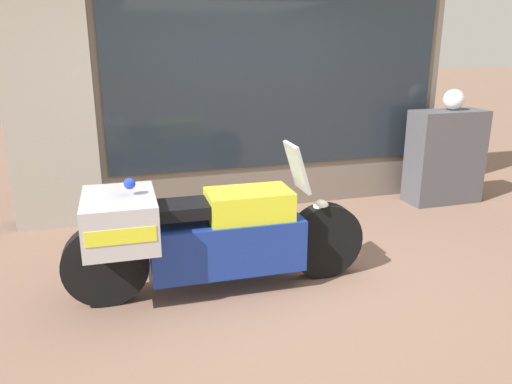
# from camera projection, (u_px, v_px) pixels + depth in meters

# --- Properties ---
(ground_plane) EXTENTS (60.00, 60.00, 0.00)m
(ground_plane) POSITION_uv_depth(u_px,v_px,m) (298.00, 269.00, 4.64)
(ground_plane) COLOR #7A5B4C
(shop_building) EXTENTS (5.28, 0.55, 4.19)m
(shop_building) POSITION_uv_depth(u_px,v_px,m) (207.00, 34.00, 5.75)
(shop_building) COLOR #6B6056
(shop_building) RESTS_ON ground
(window_display) EXTENTS (3.89, 0.30, 1.98)m
(window_display) POSITION_uv_depth(u_px,v_px,m) (270.00, 166.00, 6.47)
(window_display) COLOR slate
(window_display) RESTS_ON ground
(paramedic_motorcycle) EXTENTS (2.54, 0.77, 1.23)m
(paramedic_motorcycle) POSITION_uv_depth(u_px,v_px,m) (198.00, 233.00, 4.07)
(paramedic_motorcycle) COLOR black
(paramedic_motorcycle) RESTS_ON ground
(utility_cabinet) EXTENTS (0.95, 0.43, 1.19)m
(utility_cabinet) POSITION_uv_depth(u_px,v_px,m) (445.00, 157.00, 6.43)
(utility_cabinet) COLOR #4C4C51
(utility_cabinet) RESTS_ON ground
(white_helmet) EXTENTS (0.26, 0.26, 0.26)m
(white_helmet) POSITION_uv_depth(u_px,v_px,m) (454.00, 100.00, 6.26)
(white_helmet) COLOR white
(white_helmet) RESTS_ON utility_cabinet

